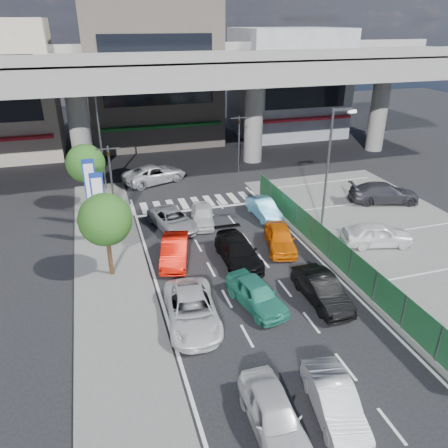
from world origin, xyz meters
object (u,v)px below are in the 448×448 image
object	(u,v)px
signboard_near	(99,199)
tree_far	(85,164)
street_lamp_right	(331,160)
kei_truck_front_right	(264,208)
street_lamp_left	(102,132)
wagon_silver_front_left	(173,220)
hatch_white_back_mid	(335,401)
taxi_teal_mid	(256,294)
sedan_white_mid_left	(192,310)
traffic_light_right	(239,130)
traffic_light_left	(110,164)
signboard_far	(90,183)
tree_near	(105,220)
van_white_back_left	(274,415)
taxi_orange_right	(280,238)
parked_sedan_white	(377,234)
sedan_black_mid	(238,251)
hatch_black_mid_right	(322,290)
sedan_white_front_mid	(202,215)
traffic_cone	(330,240)
taxi_orange_left	(175,251)
crossing_wagon_silver	(155,174)
parked_sedan_dgrey	(384,193)

from	to	relation	value
signboard_near	tree_far	xyz separation A→B (m)	(-0.60, 6.51, 0.32)
street_lamp_right	kei_truck_front_right	size ratio (longest dim) A/B	2.06
street_lamp_left	wagon_silver_front_left	xyz separation A→B (m)	(3.71, -9.07, -4.13)
hatch_white_back_mid	taxi_teal_mid	xyz separation A→B (m)	(-0.28, 6.99, 0.04)
tree_far	sedan_white_mid_left	bearing A→B (deg)	-75.50
traffic_light_right	traffic_light_left	bearing A→B (deg)	-149.11
street_lamp_left	signboard_far	distance (m)	7.32
street_lamp_left	tree_far	distance (m)	4.04
traffic_light_left	street_lamp_right	world-z (taller)	street_lamp_right
tree_near	van_white_back_left	world-z (taller)	tree_near
street_lamp_left	taxi_orange_right	distance (m)	17.23
street_lamp_left	sedan_white_mid_left	xyz separation A→B (m)	(2.62, -19.32, -4.08)
hatch_white_back_mid	kei_truck_front_right	distance (m)	17.37
kei_truck_front_right	parked_sedan_white	world-z (taller)	parked_sedan_white
signboard_near	parked_sedan_white	xyz separation A→B (m)	(16.25, -5.23, -2.27)
signboard_near	signboard_far	size ratio (longest dim) A/B	1.00
street_lamp_left	tree_near	xyz separation A→B (m)	(-0.67, -14.00, -1.38)
hatch_white_back_mid	sedan_black_mid	distance (m)	11.35
traffic_light_right	taxi_teal_mid	world-z (taller)	traffic_light_right
traffic_light_left	kei_truck_front_right	distance (m)	11.11
van_white_back_left	hatch_black_mid_right	bearing A→B (deg)	51.80
street_lamp_right	van_white_back_left	bearing A→B (deg)	-124.62
van_white_back_left	taxi_teal_mid	xyz separation A→B (m)	(2.01, 6.92, 0.00)
traffic_light_right	taxi_orange_right	bearing A→B (deg)	-99.02
signboard_near	hatch_black_mid_right	distance (m)	14.10
street_lamp_left	signboard_near	distance (m)	10.19
signboard_far	kei_truck_front_right	world-z (taller)	signboard_far
sedan_white_front_mid	traffic_cone	xyz separation A→B (m)	(6.82, -5.47, -0.28)
street_lamp_left	wagon_silver_front_left	bearing A→B (deg)	-67.77
traffic_light_right	street_lamp_right	xyz separation A→B (m)	(1.67, -13.00, 0.83)
street_lamp_right	tree_near	xyz separation A→B (m)	(-14.17, -2.00, -1.38)
tree_near	taxi_orange_left	size ratio (longest dim) A/B	1.15
traffic_light_left	sedan_black_mid	xyz separation A→B (m)	(6.35, -8.61, -3.25)
tree_far	wagon_silver_front_left	size ratio (longest dim) A/B	1.05
crossing_wagon_silver	hatch_black_mid_right	bearing A→B (deg)	174.25
traffic_cone	taxi_orange_left	bearing A→B (deg)	174.46
taxi_orange_left	parked_sedan_white	world-z (taller)	parked_sedan_white
sedan_black_mid	parked_sedan_dgrey	xyz separation A→B (m)	(13.59, 5.26, 0.13)
hatch_black_mid_right	crossing_wagon_silver	world-z (taller)	crossing_wagon_silver
van_white_back_left	parked_sedan_white	distance (m)	15.64
hatch_white_back_mid	sedan_white_front_mid	xyz separation A→B (m)	(-0.40, 17.03, 0.01)
traffic_light_left	hatch_black_mid_right	world-z (taller)	traffic_light_left
kei_truck_front_right	traffic_cone	size ratio (longest dim) A/B	6.17
street_lamp_right	parked_sedan_dgrey	size ratio (longest dim) A/B	1.53
traffic_light_right	kei_truck_front_right	bearing A→B (deg)	-98.71
tree_near	hatch_black_mid_right	distance (m)	11.65
street_lamp_right	sedan_white_front_mid	size ratio (longest dim) A/B	2.09
tree_far	parked_sedan_dgrey	size ratio (longest dim) A/B	0.92
sedan_black_mid	taxi_orange_right	bearing A→B (deg)	15.81
tree_near	hatch_white_back_mid	xyz separation A→B (m)	(6.88, -11.95, -2.74)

